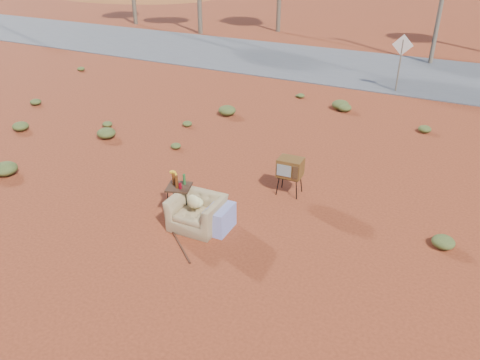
% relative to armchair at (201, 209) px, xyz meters
% --- Properties ---
extents(ground, '(140.00, 140.00, 0.00)m').
position_rel_armchair_xyz_m(ground, '(0.05, -0.20, -0.43)').
color(ground, maroon).
rests_on(ground, ground).
extents(highway, '(140.00, 7.00, 0.04)m').
position_rel_armchair_xyz_m(highway, '(0.05, 14.80, -0.41)').
color(highway, '#565659').
rests_on(highway, ground).
extents(armchair, '(1.25, 0.83, 0.91)m').
position_rel_armchair_xyz_m(armchair, '(0.00, 0.00, 0.00)').
color(armchair, '#967B51').
rests_on(armchair, ground).
extents(tv_unit, '(0.59, 0.49, 0.90)m').
position_rel_armchair_xyz_m(tv_unit, '(1.05, 2.20, 0.24)').
color(tv_unit, black).
rests_on(tv_unit, ground).
extents(side_table, '(0.63, 0.63, 1.00)m').
position_rel_armchair_xyz_m(side_table, '(-0.70, 0.20, 0.31)').
color(side_table, '#341E13').
rests_on(side_table, ground).
extents(rusty_bar, '(1.31, 1.05, 0.04)m').
position_rel_armchair_xyz_m(rusty_bar, '(-0.16, -0.66, -0.40)').
color(rusty_bar, '#4B2014').
rests_on(rusty_bar, ground).
extents(road_sign, '(0.78, 0.06, 2.19)m').
position_rel_armchair_xyz_m(road_sign, '(1.55, 11.80, 1.08)').
color(road_sign, brown).
rests_on(road_sign, ground).
extents(scrub_patch, '(17.49, 8.07, 0.33)m').
position_rel_armchair_xyz_m(scrub_patch, '(-0.78, 4.21, -0.29)').
color(scrub_patch, '#4C5726').
rests_on(scrub_patch, ground).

